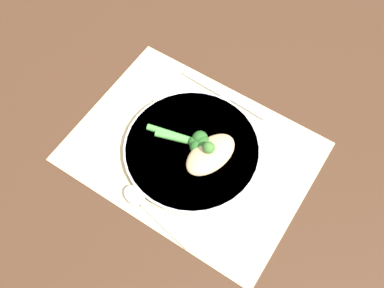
{
  "coord_description": "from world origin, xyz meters",
  "views": [
    {
      "loc": [
        0.23,
        -0.35,
        0.81
      ],
      "look_at": [
        0.0,
        0.0,
        0.03
      ],
      "focal_mm": 42.0,
      "sensor_mm": 36.0,
      "label": 1
    }
  ],
  "objects_px": {
    "spoon": "(141,202)",
    "plate": "(192,149)",
    "knife": "(225,94)",
    "chicken_fillet": "(211,154)",
    "broccoli_stalk_left": "(199,145)",
    "broccoli_stalk_rear": "(192,141)"
  },
  "relations": [
    {
      "from": "plate",
      "to": "broccoli_stalk_left",
      "type": "xyz_separation_m",
      "value": [
        0.01,
        0.01,
        0.02
      ]
    },
    {
      "from": "knife",
      "to": "spoon",
      "type": "relative_size",
      "value": 1.24
    },
    {
      "from": "plate",
      "to": "knife",
      "type": "bearing_deg",
      "value": 95.44
    },
    {
      "from": "broccoli_stalk_left",
      "to": "chicken_fillet",
      "type": "bearing_deg",
      "value": 63.03
    },
    {
      "from": "broccoli_stalk_left",
      "to": "knife",
      "type": "xyz_separation_m",
      "value": [
        -0.03,
        0.15,
        -0.03
      ]
    },
    {
      "from": "plate",
      "to": "broccoli_stalk_rear",
      "type": "relative_size",
      "value": 2.17
    },
    {
      "from": "chicken_fillet",
      "to": "knife",
      "type": "xyz_separation_m",
      "value": [
        -0.06,
        0.15,
        -0.03
      ]
    },
    {
      "from": "spoon",
      "to": "broccoli_stalk_left",
      "type": "bearing_deg",
      "value": -0.63
    },
    {
      "from": "plate",
      "to": "chicken_fillet",
      "type": "bearing_deg",
      "value": 1.98
    },
    {
      "from": "chicken_fillet",
      "to": "broccoli_stalk_left",
      "type": "distance_m",
      "value": 0.03
    },
    {
      "from": "spoon",
      "to": "plate",
      "type": "bearing_deg",
      "value": 3.34
    },
    {
      "from": "chicken_fillet",
      "to": "plate",
      "type": "bearing_deg",
      "value": -178.02
    },
    {
      "from": "broccoli_stalk_left",
      "to": "spoon",
      "type": "distance_m",
      "value": 0.16
    },
    {
      "from": "plate",
      "to": "chicken_fillet",
      "type": "distance_m",
      "value": 0.05
    },
    {
      "from": "plate",
      "to": "broccoli_stalk_rear",
      "type": "height_order",
      "value": "broccoli_stalk_rear"
    },
    {
      "from": "broccoli_stalk_left",
      "to": "spoon",
      "type": "relative_size",
      "value": 0.74
    },
    {
      "from": "chicken_fillet",
      "to": "broccoli_stalk_left",
      "type": "relative_size",
      "value": 1.02
    },
    {
      "from": "plate",
      "to": "knife",
      "type": "distance_m",
      "value": 0.16
    },
    {
      "from": "broccoli_stalk_left",
      "to": "broccoli_stalk_rear",
      "type": "bearing_deg",
      "value": -108.98
    },
    {
      "from": "chicken_fillet",
      "to": "spoon",
      "type": "xyz_separation_m",
      "value": [
        -0.06,
        -0.15,
        -0.02
      ]
    },
    {
      "from": "chicken_fillet",
      "to": "spoon",
      "type": "distance_m",
      "value": 0.16
    },
    {
      "from": "broccoli_stalk_rear",
      "to": "knife",
      "type": "xyz_separation_m",
      "value": [
        -0.01,
        0.15,
        -0.02
      ]
    }
  ]
}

